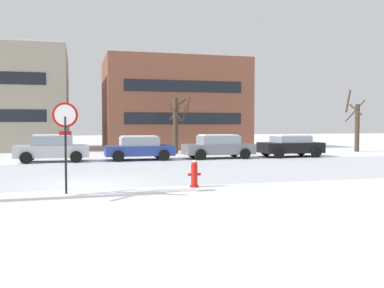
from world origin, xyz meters
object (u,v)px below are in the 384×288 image
parked_car_silver (52,148)px  parked_car_black (291,146)px  fire_hydrant (194,174)px  parked_car_gray (218,146)px  parked_car_blue (139,148)px  stop_sign (65,130)px

parked_car_silver → parked_car_black: size_ratio=1.01×
fire_hydrant → parked_car_black: bearing=49.5°
fire_hydrant → parked_car_silver: 12.18m
fire_hydrant → parked_car_gray: size_ratio=0.21×
parked_car_blue → parked_car_black: size_ratio=1.02×
stop_sign → parked_car_silver: 11.47m
parked_car_gray → parked_car_black: (4.82, -0.09, -0.02)m
parked_car_blue → parked_car_gray: parked_car_gray is taller
stop_sign → parked_car_black: bearing=39.8°
parked_car_gray → stop_sign: bearing=-127.4°
fire_hydrant → parked_car_black: 14.30m
fire_hydrant → parked_car_silver: (-5.16, 11.03, 0.31)m
fire_hydrant → parked_car_gray: parked_car_gray is taller
stop_sign → parked_car_black: 17.52m
stop_sign → parked_car_silver: stop_sign is taller
parked_car_silver → parked_car_gray: 9.63m
stop_sign → parked_car_blue: 12.03m
stop_sign → fire_hydrant: (4.14, 0.33, -1.50)m
parked_car_silver → parked_car_black: parked_car_silver is taller
fire_hydrant → parked_car_gray: bearing=67.8°
parked_car_silver → parked_car_gray: size_ratio=0.93×
fire_hydrant → parked_car_silver: bearing=115.1°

